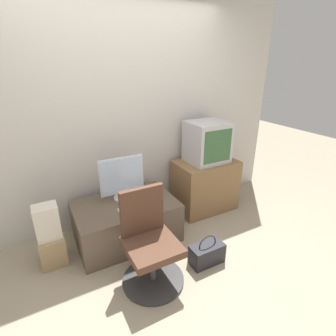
# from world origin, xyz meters

# --- Properties ---
(ground_plane) EXTENTS (12.00, 12.00, 0.00)m
(ground_plane) POSITION_xyz_m (0.00, 0.00, 0.00)
(ground_plane) COLOR tan
(wall_back) EXTENTS (4.40, 0.05, 2.60)m
(wall_back) POSITION_xyz_m (0.00, 1.32, 1.30)
(wall_back) COLOR beige
(wall_back) RESTS_ON ground_plane
(desk) EXTENTS (1.08, 0.71, 0.45)m
(desk) POSITION_xyz_m (-0.18, 0.85, 0.23)
(desk) COLOR brown
(desk) RESTS_ON ground_plane
(side_stand) EXTENTS (0.79, 0.51, 0.68)m
(side_stand) POSITION_xyz_m (0.99, 0.99, 0.34)
(side_stand) COLOR olive
(side_stand) RESTS_ON ground_plane
(main_monitor) EXTENTS (0.50, 0.22, 0.49)m
(main_monitor) POSITION_xyz_m (-0.15, 0.97, 0.69)
(main_monitor) COLOR silver
(main_monitor) RESTS_ON desk
(keyboard) EXTENTS (0.36, 0.13, 0.01)m
(keyboard) POSITION_xyz_m (-0.12, 0.70, 0.46)
(keyboard) COLOR silver
(keyboard) RESTS_ON desk
(mouse) EXTENTS (0.06, 0.04, 0.03)m
(mouse) POSITION_xyz_m (0.13, 0.67, 0.47)
(mouse) COLOR #4C4C51
(mouse) RESTS_ON desk
(crt_tv) EXTENTS (0.49, 0.43, 0.51)m
(crt_tv) POSITION_xyz_m (0.99, 1.00, 0.94)
(crt_tv) COLOR #B7B7BC
(crt_tv) RESTS_ON side_stand
(office_chair) EXTENTS (0.57, 0.57, 0.87)m
(office_chair) POSITION_xyz_m (-0.19, 0.19, 0.35)
(office_chair) COLOR #333333
(office_chair) RESTS_ON ground_plane
(cardboard_box_lower) EXTENTS (0.24, 0.28, 0.29)m
(cardboard_box_lower) POSITION_xyz_m (-0.96, 0.84, 0.15)
(cardboard_box_lower) COLOR #A3845B
(cardboard_box_lower) RESTS_ON ground_plane
(cardboard_box_upper) EXTENTS (0.22, 0.18, 0.35)m
(cardboard_box_upper) POSITION_xyz_m (-0.96, 0.84, 0.47)
(cardboard_box_upper) COLOR beige
(cardboard_box_upper) RESTS_ON cardboard_box_lower
(handbag) EXTENTS (0.34, 0.17, 0.32)m
(handbag) POSITION_xyz_m (0.38, 0.10, 0.11)
(handbag) COLOR #232328
(handbag) RESTS_ON ground_plane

